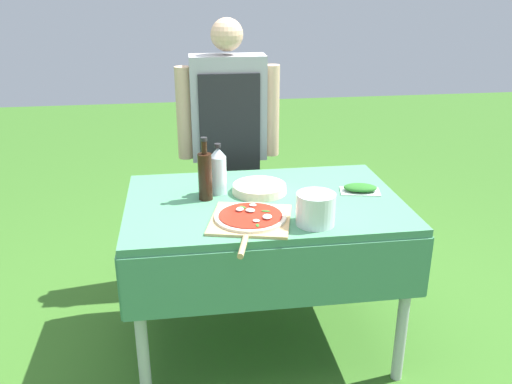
# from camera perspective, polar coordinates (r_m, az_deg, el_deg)

# --- Properties ---
(ground_plane) EXTENTS (12.00, 12.00, 0.00)m
(ground_plane) POSITION_cam_1_polar(r_m,az_deg,el_deg) (2.92, 0.76, -15.35)
(ground_plane) COLOR #386B23
(prep_table) EXTENTS (1.29, 0.87, 0.79)m
(prep_table) POSITION_cam_1_polar(r_m,az_deg,el_deg) (2.57, 0.84, -2.89)
(prep_table) COLOR #478960
(prep_table) RESTS_ON ground
(person_cook) EXTENTS (0.59, 0.20, 1.56)m
(person_cook) POSITION_cam_1_polar(r_m,az_deg,el_deg) (3.14, -2.88, 6.17)
(person_cook) COLOR #4C4C51
(person_cook) RESTS_ON ground
(pizza_on_peel) EXTENTS (0.41, 0.53, 0.05)m
(pizza_on_peel) POSITION_cam_1_polar(r_m,az_deg,el_deg) (2.29, -0.59, -2.82)
(pizza_on_peel) COLOR tan
(pizza_on_peel) RESTS_ON prep_table
(oil_bottle) EXTENTS (0.07, 0.07, 0.30)m
(oil_bottle) POSITION_cam_1_polar(r_m,az_deg,el_deg) (2.50, -5.37, 1.78)
(oil_bottle) COLOR black
(oil_bottle) RESTS_ON prep_table
(water_bottle) EXTENTS (0.08, 0.08, 0.25)m
(water_bottle) POSITION_cam_1_polar(r_m,az_deg,el_deg) (2.57, -4.00, 2.30)
(water_bottle) COLOR silver
(water_bottle) RESTS_ON prep_table
(herb_container) EXTENTS (0.21, 0.15, 0.04)m
(herb_container) POSITION_cam_1_polar(r_m,az_deg,el_deg) (2.66, 10.91, 0.38)
(herb_container) COLOR silver
(herb_container) RESTS_ON prep_table
(mixing_tub) EXTENTS (0.16, 0.16, 0.14)m
(mixing_tub) POSITION_cam_1_polar(r_m,az_deg,el_deg) (2.26, 6.29, -1.79)
(mixing_tub) COLOR silver
(mixing_tub) RESTS_ON prep_table
(plate_stack) EXTENTS (0.26, 0.26, 0.04)m
(plate_stack) POSITION_cam_1_polar(r_m,az_deg,el_deg) (2.61, 0.36, 0.38)
(plate_stack) COLOR beige
(plate_stack) RESTS_ON prep_table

